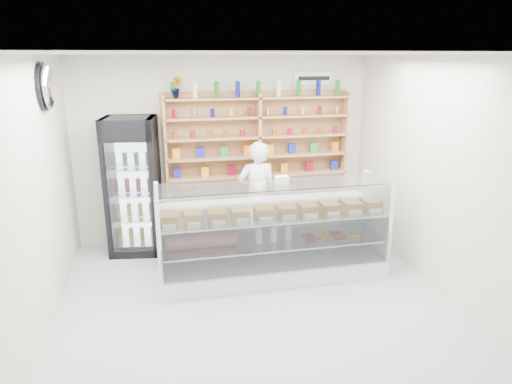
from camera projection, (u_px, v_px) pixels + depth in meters
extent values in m
plane|color=#B9B9BE|center=(261.00, 314.00, 5.12)|extent=(5.00, 5.00, 0.00)
plane|color=white|center=(262.00, 54.00, 4.31)|extent=(5.00, 5.00, 0.00)
plane|color=silver|center=(225.00, 149.00, 7.05)|extent=(4.50, 0.00, 4.50)
plane|color=silver|center=(370.00, 332.00, 2.38)|extent=(4.50, 0.00, 4.50)
plane|color=silver|center=(27.00, 210.00, 4.25)|extent=(0.00, 5.00, 5.00)
plane|color=silver|center=(454.00, 182.00, 5.18)|extent=(0.00, 5.00, 5.00)
cube|color=white|center=(272.00, 267.00, 5.99)|extent=(2.91, 0.82, 0.24)
cube|color=white|center=(266.00, 226.00, 6.23)|extent=(2.91, 0.05, 0.61)
cube|color=silver|center=(273.00, 240.00, 5.89)|extent=(2.79, 0.73, 0.02)
cube|color=silver|center=(273.00, 214.00, 5.78)|extent=(2.85, 0.76, 0.02)
cube|color=silver|center=(281.00, 233.00, 5.44)|extent=(2.85, 0.12, 1.01)
cube|color=silver|center=(274.00, 184.00, 5.62)|extent=(2.85, 0.58, 0.01)
imported|color=white|center=(257.00, 195.00, 6.74)|extent=(0.60, 0.41, 1.61)
cube|color=black|center=(134.00, 186.00, 6.55)|extent=(0.80, 0.78, 1.97)
cube|color=#3B053D|center=(131.00, 131.00, 6.02)|extent=(0.69, 0.13, 0.28)
cube|color=silver|center=(137.00, 199.00, 6.27)|extent=(0.59, 0.09, 1.56)
cube|color=tan|center=(165.00, 141.00, 6.66)|extent=(0.04, 0.28, 1.33)
cube|color=tan|center=(258.00, 137.00, 6.95)|extent=(0.04, 0.28, 1.33)
cube|color=tan|center=(344.00, 134.00, 7.24)|extent=(0.04, 0.28, 1.33)
cube|color=tan|center=(258.00, 175.00, 7.12)|extent=(2.80, 0.28, 0.03)
cube|color=tan|center=(258.00, 156.00, 7.04)|extent=(2.80, 0.28, 0.03)
cube|color=tan|center=(258.00, 137.00, 6.95)|extent=(2.80, 0.28, 0.03)
cube|color=tan|center=(258.00, 117.00, 6.86)|extent=(2.80, 0.28, 0.03)
cube|color=tan|center=(258.00, 98.00, 6.78)|extent=(2.80, 0.28, 0.03)
imported|color=#1E6626|center=(176.00, 87.00, 6.49)|extent=(0.19, 0.17, 0.31)
ellipsoid|color=silver|center=(48.00, 87.00, 5.09)|extent=(0.15, 0.50, 0.50)
cube|color=white|center=(314.00, 78.00, 7.01)|extent=(0.62, 0.03, 0.20)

